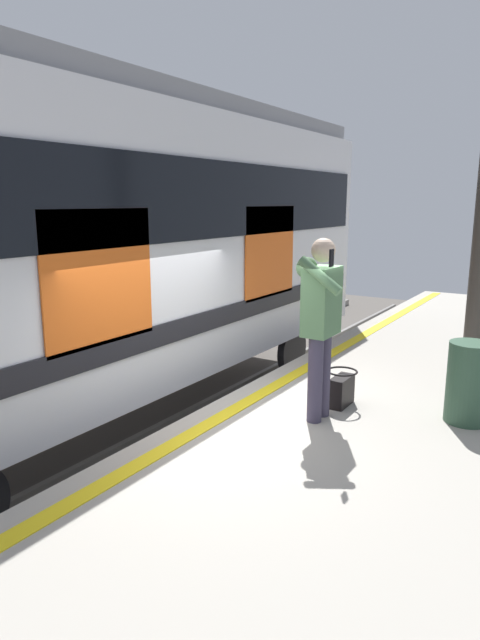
# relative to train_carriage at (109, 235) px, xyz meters

# --- Properties ---
(ground_plane) EXTENTS (25.86, 25.86, 0.00)m
(ground_plane) POSITION_rel_train_carriage_xyz_m (0.85, 2.18, -2.64)
(ground_plane) COLOR #4C4742
(platform) EXTENTS (17.24, 4.59, 1.03)m
(platform) POSITION_rel_train_carriage_xyz_m (0.85, 4.48, -2.12)
(platform) COLOR #9E998E
(platform) RESTS_ON ground
(safety_line) EXTENTS (16.90, 0.16, 0.01)m
(safety_line) POSITION_rel_train_carriage_xyz_m (0.85, 2.48, -1.60)
(safety_line) COLOR yellow
(safety_line) RESTS_ON platform
(track_rail_near) EXTENTS (22.41, 0.08, 0.16)m
(track_rail_near) POSITION_rel_train_carriage_xyz_m (0.85, 0.71, -2.56)
(track_rail_near) COLOR slate
(track_rail_near) RESTS_ON ground
(track_rail_far) EXTENTS (22.41, 0.08, 0.16)m
(track_rail_far) POSITION_rel_train_carriage_xyz_m (0.85, -0.72, -2.56)
(track_rail_far) COLOR slate
(track_rail_far) RESTS_ON ground
(train_carriage) EXTENTS (9.06, 3.05, 4.20)m
(train_carriage) POSITION_rel_train_carriage_xyz_m (0.00, 0.00, 0.00)
(train_carriage) COLOR silver
(train_carriage) RESTS_ON ground
(passenger) EXTENTS (0.57, 0.55, 1.72)m
(passenger) POSITION_rel_train_carriage_xyz_m (0.54, 3.27, -0.59)
(passenger) COLOR #383347
(passenger) RESTS_ON platform
(handbag) EXTENTS (0.34, 0.31, 0.37)m
(handbag) POSITION_rel_train_carriage_xyz_m (0.11, 3.33, -1.43)
(handbag) COLOR black
(handbag) RESTS_ON platform
(trash_bin) EXTENTS (0.40, 0.40, 0.77)m
(trash_bin) POSITION_rel_train_carriage_xyz_m (-0.13, 4.49, -1.22)
(trash_bin) COLOR #2D4C38
(trash_bin) RESTS_ON platform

